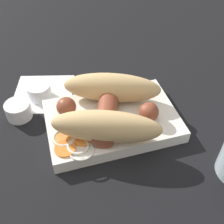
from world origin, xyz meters
TOP-DOWN VIEW (x-y plane):
  - ground_plane at (0.00, 0.00)m, footprint 3.00×3.00m
  - food_tray at (0.00, 0.00)m, footprint 0.24×0.15m
  - bread_roll at (-0.01, -0.00)m, footprint 0.22×0.20m
  - sausage at (-0.01, 0.00)m, footprint 0.17×0.15m
  - pickled_veggies at (-0.08, -0.04)m, footprint 0.07×0.07m
  - napkin at (-0.11, 0.13)m, footprint 0.15×0.15m
  - condiment_cup_near at (-0.12, 0.12)m, footprint 0.05×0.05m
  - condiment_cup_far at (-0.16, 0.07)m, footprint 0.05×0.05m

SIDE VIEW (x-z plane):
  - ground_plane at x=0.00m, z-range 0.00..0.00m
  - napkin at x=-0.11m, z-range 0.00..0.00m
  - food_tray at x=0.00m, z-range 0.00..0.02m
  - condiment_cup_near at x=-0.12m, z-range 0.00..0.03m
  - condiment_cup_far at x=-0.16m, z-range 0.00..0.03m
  - pickled_veggies at x=-0.08m, z-range 0.02..0.03m
  - sausage at x=-0.01m, z-range 0.02..0.06m
  - bread_roll at x=-0.01m, z-range 0.02..0.08m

